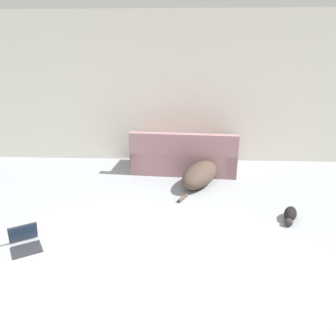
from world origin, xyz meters
The scene contains 6 objects.
ground_plane centered at (0.00, 0.00, 0.00)m, with size 20.00×20.00×0.00m, color #999EA3.
wall_back centered at (0.00, 3.87, 1.39)m, with size 7.77×0.06×2.79m.
couch centered at (0.37, 3.23, 0.25)m, with size 1.92×0.98×0.77m.
dog centered at (0.64, 2.57, 0.18)m, with size 0.84×1.37×0.37m.
cat centered at (1.75, 1.40, 0.08)m, with size 0.27×0.47×0.16m.
laptop_open centered at (-1.44, 0.66, 0.08)m, with size 0.45×0.47×0.25m.
Camera 1 is at (0.34, -2.46, 2.11)m, focal length 35.00 mm.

